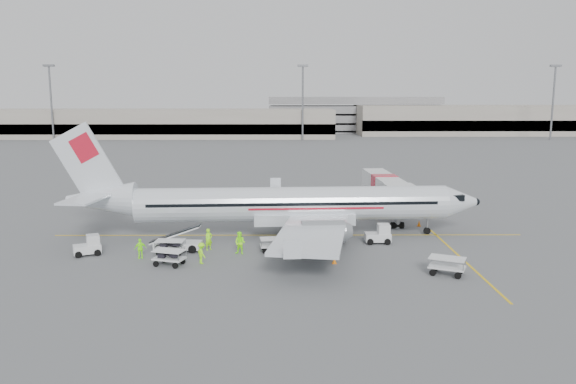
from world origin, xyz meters
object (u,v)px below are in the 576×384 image
at_px(aircraft, 293,181).
at_px(tug_fore, 378,234).
at_px(jet_bridge, 384,195).
at_px(tug_mid, 323,241).
at_px(tug_aft, 87,245).
at_px(belt_loader, 178,234).

bearing_deg(aircraft, tug_fore, -22.11).
bearing_deg(jet_bridge, tug_mid, -121.14).
distance_m(aircraft, tug_aft, 18.68).
xyz_separation_m(aircraft, belt_loader, (-9.80, -4.90, -3.82)).
bearing_deg(tug_aft, tug_mid, -19.39).
relative_size(aircraft, tug_fore, 16.90).
xyz_separation_m(aircraft, jet_bridge, (10.14, 9.27, -2.99)).
distance_m(tug_mid, tug_aft, 19.66).
relative_size(aircraft, tug_mid, 19.11).
height_order(belt_loader, tug_aft, belt_loader).
distance_m(aircraft, jet_bridge, 14.06).
bearing_deg(tug_fore, jet_bridge, 76.98).
relative_size(tug_mid, tug_aft, 0.92).
xyz_separation_m(aircraft, tug_fore, (7.56, -2.59, -4.36)).
distance_m(belt_loader, tug_aft, 7.38).
relative_size(tug_fore, tug_mid, 1.13).
distance_m(belt_loader, tug_mid, 12.39).
bearing_deg(belt_loader, jet_bridge, 39.42).
xyz_separation_m(belt_loader, tug_mid, (12.38, 0.14, -0.64)).
height_order(aircraft, belt_loader, aircraft).
xyz_separation_m(jet_bridge, belt_loader, (-19.94, -14.17, -0.83)).
relative_size(aircraft, belt_loader, 7.29).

